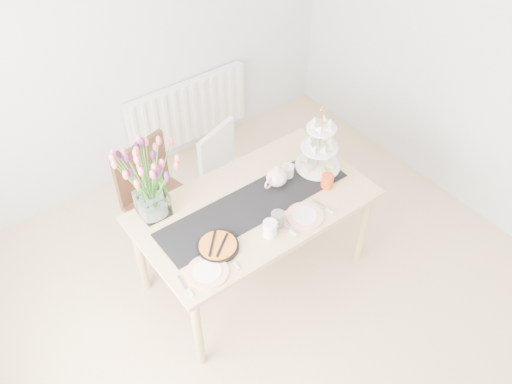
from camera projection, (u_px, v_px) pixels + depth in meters
room_shell at (312, 206)px, 2.87m from camera, size 4.50×4.50×4.50m
radiator at (188, 111)px, 4.94m from camera, size 1.20×0.08×0.60m
dining_table at (254, 212)px, 3.71m from camera, size 1.60×0.90×0.75m
chair_brown at (156, 193)px, 4.02m from camera, size 0.56×0.56×0.94m
chair_white at (229, 171)px, 4.30m from camera, size 0.53×0.53×0.84m
table_runner at (254, 204)px, 3.66m from camera, size 1.40×0.35×0.01m
tulip_vase at (147, 172)px, 3.34m from camera, size 0.67×0.67×0.58m
cake_stand at (319, 152)px, 3.84m from camera, size 0.33×0.33×0.48m
teapot at (277, 177)px, 3.75m from camera, size 0.28×0.24×0.16m
cream_jug at (288, 171)px, 3.83m from camera, size 0.11×0.11×0.09m
tart_tin at (218, 246)px, 3.37m from camera, size 0.27×0.27×0.03m
mug_grey at (278, 219)px, 3.49m from camera, size 0.11×0.11×0.11m
mug_white at (270, 229)px, 3.43m from camera, size 0.10×0.10×0.11m
mug_orange at (327, 181)px, 3.75m from camera, size 0.11×0.11×0.10m
plate_left at (207, 272)px, 3.24m from camera, size 0.28×0.28×0.01m
plate_right at (305, 216)px, 3.57m from camera, size 0.29×0.29×0.01m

